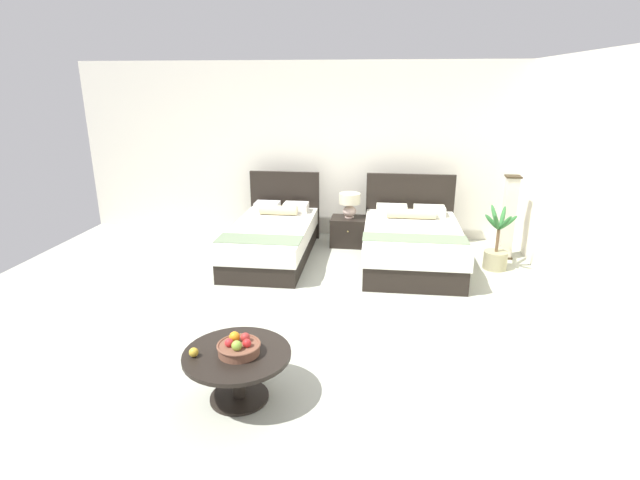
# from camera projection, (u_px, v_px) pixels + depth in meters

# --- Properties ---
(ground_plane) EXTENTS (9.23, 9.43, 0.02)m
(ground_plane) POSITION_uv_depth(u_px,v_px,m) (328.00, 305.00, 5.89)
(ground_plane) COLOR #B4B7A6
(wall_back) EXTENTS (9.23, 0.12, 2.86)m
(wall_back) POSITION_uv_depth(u_px,v_px,m) (350.00, 151.00, 8.19)
(wall_back) COLOR white
(wall_back) RESTS_ON ground
(wall_side_right) EXTENTS (0.12, 5.03, 2.86)m
(wall_side_right) POSITION_uv_depth(u_px,v_px,m) (585.00, 187.00, 5.45)
(wall_side_right) COLOR white
(wall_side_right) RESTS_ON ground
(bed_near_window) EXTENTS (1.17, 2.23, 1.12)m
(bed_near_window) POSITION_uv_depth(u_px,v_px,m) (272.00, 238.00, 7.38)
(bed_near_window) COLOR black
(bed_near_window) RESTS_ON ground
(bed_near_corner) EXTENTS (1.41, 2.13, 1.15)m
(bed_near_corner) POSITION_uv_depth(u_px,v_px,m) (411.00, 243.00, 7.10)
(bed_near_corner) COLOR black
(bed_near_corner) RESTS_ON ground
(nightstand) EXTENTS (0.58, 0.47, 0.46)m
(nightstand) POSITION_uv_depth(u_px,v_px,m) (349.00, 231.00, 7.95)
(nightstand) COLOR black
(nightstand) RESTS_ON ground
(table_lamp) EXTENTS (0.34, 0.34, 0.40)m
(table_lamp) POSITION_uv_depth(u_px,v_px,m) (350.00, 202.00, 7.82)
(table_lamp) COLOR beige
(table_lamp) RESTS_ON nightstand
(coffee_table) EXTENTS (0.89, 0.89, 0.44)m
(coffee_table) POSITION_uv_depth(u_px,v_px,m) (238.00, 364.00, 4.05)
(coffee_table) COLOR black
(coffee_table) RESTS_ON ground
(fruit_bowl) EXTENTS (0.36, 0.36, 0.16)m
(fruit_bowl) POSITION_uv_depth(u_px,v_px,m) (239.00, 347.00, 3.99)
(fruit_bowl) COLOR brown
(fruit_bowl) RESTS_ON coffee_table
(loose_apple) EXTENTS (0.08, 0.08, 0.08)m
(loose_apple) POSITION_uv_depth(u_px,v_px,m) (194.00, 352.00, 3.95)
(loose_apple) COLOR gold
(loose_apple) RESTS_ON coffee_table
(floor_lamp_corner) EXTENTS (0.21, 0.21, 1.25)m
(floor_lamp_corner) POSITION_uv_depth(u_px,v_px,m) (508.00, 218.00, 7.26)
(floor_lamp_corner) COLOR #3A2E1B
(floor_lamp_corner) RESTS_ON ground
(potted_palm) EXTENTS (0.47, 0.53, 0.91)m
(potted_palm) POSITION_uv_depth(u_px,v_px,m) (496.00, 252.00, 6.93)
(potted_palm) COLOR tan
(potted_palm) RESTS_ON ground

